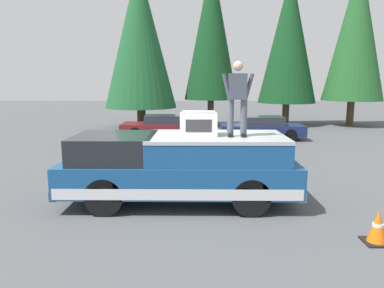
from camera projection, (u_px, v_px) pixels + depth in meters
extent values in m
plane|color=#4C4F51|center=(169.00, 201.00, 8.95)|extent=(90.00, 90.00, 0.00)
cube|color=navy|center=(179.00, 174.00, 8.75)|extent=(2.00, 5.50, 0.70)
cube|color=silver|center=(179.00, 182.00, 8.78)|extent=(2.01, 5.39, 0.24)
cube|color=black|center=(115.00, 147.00, 8.66)|extent=(1.84, 1.87, 0.60)
cube|color=navy|center=(216.00, 149.00, 8.64)|extent=(1.92, 3.19, 0.52)
cube|color=#B7BABF|center=(216.00, 137.00, 8.58)|extent=(1.94, 3.19, 0.08)
cube|color=#232326|center=(68.00, 185.00, 8.83)|extent=(1.96, 0.16, 0.20)
cube|color=#B2B5BA|center=(291.00, 186.00, 8.77)|extent=(1.96, 0.16, 0.20)
cylinder|color=black|center=(104.00, 196.00, 7.98)|extent=(0.30, 0.84, 0.84)
cylinder|color=black|center=(120.00, 176.00, 9.65)|extent=(0.30, 0.84, 0.84)
cylinder|color=black|center=(251.00, 197.00, 7.94)|extent=(0.30, 0.84, 0.84)
cylinder|color=black|center=(241.00, 177.00, 9.62)|extent=(0.30, 0.84, 0.84)
cube|color=white|center=(199.00, 124.00, 8.51)|extent=(0.64, 0.84, 0.52)
cube|color=#2D2D30|center=(199.00, 126.00, 8.19)|extent=(0.01, 0.59, 0.29)
cube|color=#99999E|center=(199.00, 112.00, 8.47)|extent=(0.58, 0.76, 0.04)
cylinder|color=#4C515B|center=(244.00, 118.00, 8.30)|extent=(0.15, 0.15, 0.84)
cube|color=black|center=(243.00, 135.00, 8.32)|extent=(0.26, 0.11, 0.08)
cylinder|color=#4C515B|center=(230.00, 118.00, 8.30)|extent=(0.15, 0.15, 0.84)
cube|color=black|center=(230.00, 135.00, 8.33)|extent=(0.26, 0.11, 0.08)
cube|color=#474C5B|center=(238.00, 87.00, 8.18)|extent=(0.24, 0.40, 0.58)
sphere|color=beige|center=(238.00, 66.00, 8.10)|extent=(0.22, 0.22, 0.22)
cylinder|color=#474C5B|center=(249.00, 87.00, 8.15)|extent=(0.09, 0.23, 0.58)
cylinder|color=#474C5B|center=(227.00, 87.00, 8.15)|extent=(0.09, 0.23, 0.58)
cube|color=navy|center=(262.00, 130.00, 18.30)|extent=(1.64, 4.10, 0.50)
cube|color=#282D38|center=(264.00, 120.00, 18.22)|extent=(1.31, 1.89, 0.42)
cylinder|color=black|center=(238.00, 135.00, 17.63)|extent=(0.20, 0.62, 0.62)
cylinder|color=black|center=(235.00, 131.00, 19.05)|extent=(0.20, 0.62, 0.62)
cylinder|color=black|center=(290.00, 135.00, 17.60)|extent=(0.20, 0.62, 0.62)
cylinder|color=black|center=(283.00, 131.00, 19.02)|extent=(0.20, 0.62, 0.62)
cube|color=maroon|center=(162.00, 128.00, 18.94)|extent=(1.64, 4.10, 0.50)
cube|color=#282D38|center=(164.00, 119.00, 18.86)|extent=(1.31, 1.89, 0.42)
cylinder|color=black|center=(135.00, 133.00, 18.27)|extent=(0.20, 0.62, 0.62)
cylinder|color=black|center=(140.00, 130.00, 19.69)|extent=(0.20, 0.62, 0.62)
cylinder|color=black|center=(186.00, 133.00, 18.24)|extent=(0.20, 0.62, 0.62)
cylinder|color=black|center=(187.00, 130.00, 19.66)|extent=(0.20, 0.62, 0.62)
cube|color=black|center=(376.00, 242.00, 6.66)|extent=(0.47, 0.47, 0.03)
cone|color=orange|center=(378.00, 227.00, 6.61)|extent=(0.36, 0.36, 0.62)
cylinder|color=white|center=(378.00, 225.00, 6.60)|extent=(0.19, 0.19, 0.06)
cylinder|color=#4C3826|center=(350.00, 113.00, 23.89)|extent=(0.45, 0.45, 1.64)
cone|color=#235B28|center=(356.00, 30.00, 23.00)|extent=(3.78, 3.78, 8.78)
cylinder|color=#4C3826|center=(286.00, 114.00, 24.26)|extent=(0.45, 0.45, 1.47)
cone|color=#14421E|center=(289.00, 38.00, 23.43)|extent=(3.72, 3.72, 8.29)
cylinder|color=#4C3826|center=(211.00, 112.00, 23.87)|extent=(0.41, 0.41, 1.71)
cone|color=#14421E|center=(211.00, 30.00, 22.99)|extent=(3.39, 3.39, 8.68)
cylinder|color=#4C3826|center=(141.00, 117.00, 22.98)|extent=(0.53, 0.53, 1.25)
cone|color=#1E562D|center=(140.00, 37.00, 22.14)|extent=(4.40, 4.40, 8.57)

